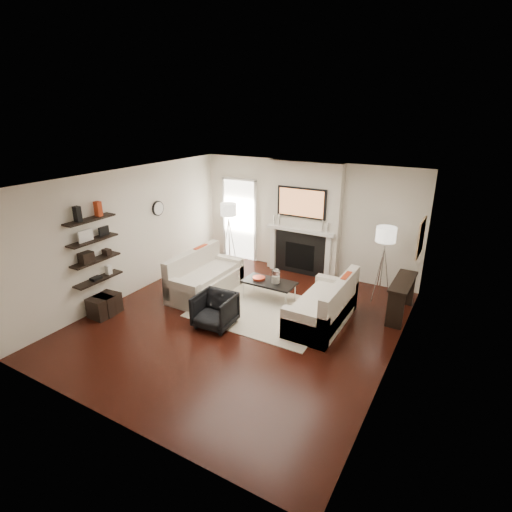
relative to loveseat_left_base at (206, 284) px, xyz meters
The scene contains 71 objects.
room_envelope 1.88m from the loveseat_left_base, 28.12° to the right, with size 6.00×6.00×6.00m.
chimney_breast 2.78m from the loveseat_left_base, 58.68° to the left, with size 1.80×0.25×2.70m, color silver.
fireplace_surround 2.45m from the loveseat_left_base, 57.02° to the left, with size 1.30×0.02×1.04m, color black.
firebox 2.43m from the loveseat_left_base, 56.96° to the left, with size 0.75×0.02×0.65m, color black.
mantel_pilaster_l 2.12m from the loveseat_left_base, 73.33° to the left, with size 0.12×0.08×1.10m, color white.
mantel_pilaster_r 2.88m from the loveseat_left_base, 44.50° to the left, with size 0.12×0.08×1.10m, color white.
mantel_shelf 2.55m from the loveseat_left_base, 56.37° to the left, with size 1.70×0.18×0.07m, color white.
tv_body 2.87m from the loveseat_left_base, 56.70° to the left, with size 1.20×0.06×0.70m, color black.
tv_screen 2.85m from the loveseat_left_base, 56.27° to the left, with size 1.10×0.01×0.62m, color #BF723F.
candlestick_l_tall 2.40m from the loveseat_left_base, 68.89° to the left, with size 0.04×0.04×0.30m, color silver.
candlestick_l_short 2.35m from the loveseat_left_base, 72.21° to the left, with size 0.04×0.04×0.24m, color silver.
candlestick_r_tall 2.95m from the loveseat_left_base, 46.84° to the left, with size 0.04×0.04×0.30m, color silver.
candlestick_r_short 3.02m from the loveseat_left_base, 44.92° to the left, with size 0.04×0.04×0.24m, color silver.
hallway_panel 2.48m from the loveseat_left_base, 103.11° to the left, with size 0.90×0.02×2.10m, color white.
door_trim_l 2.61m from the loveseat_left_base, 114.13° to the left, with size 0.06×0.06×2.16m, color white.
door_trim_r 2.41m from the loveseat_left_base, 91.27° to the left, with size 0.06×0.06×2.16m, color white.
door_trim_top 3.01m from the loveseat_left_base, 103.23° to the left, with size 1.02×0.06×0.06m, color white.
rug 1.49m from the loveseat_left_base, ahead, with size 2.60×2.00×0.01m, color beige.
loveseat_left_base is the anchor object (origin of this frame).
loveseat_left_back 0.46m from the loveseat_left_base, behind, with size 0.18×1.80×0.80m, color beige.
loveseat_left_arm_n 0.81m from the loveseat_left_base, 90.00° to the right, with size 0.85×0.18×0.60m, color beige.
loveseat_left_arm_s 0.81m from the loveseat_left_base, 90.00° to the left, with size 0.85×0.18×0.60m, color beige.
loveseat_left_cushion 0.26m from the loveseat_left_base, ahead, with size 0.63×1.44×0.10m, color beige.
pillow_left_orange 0.69m from the loveseat_left_base, 138.15° to the left, with size 0.10×0.42×0.42m, color #A83214.
pillow_left_charcoal 0.68m from the loveseat_left_base, 138.15° to the right, with size 0.10×0.40×0.40m, color black.
loveseat_right_base 2.66m from the loveseat_left_base, ahead, with size 0.85×1.80×0.42m, color beige.
loveseat_right_back 3.01m from the loveseat_left_base, ahead, with size 0.18×1.80×0.80m, color beige.
loveseat_right_arm_n 2.77m from the loveseat_left_base, 16.17° to the right, with size 0.85×0.18×0.60m, color beige.
loveseat_right_arm_s 2.79m from the loveseat_left_base, 17.75° to the left, with size 0.85×0.18×0.60m, color beige.
loveseat_right_cushion 2.62m from the loveseat_left_base, ahead, with size 0.63×1.44×0.10m, color beige.
pillow_right_orange 3.05m from the loveseat_left_base, ahead, with size 0.10×0.42×0.42m, color #A83214.
pillow_right_charcoal 3.04m from the loveseat_left_base, ahead, with size 0.10×0.40×0.40m, color black.
coffee_table 1.42m from the loveseat_left_base, 16.63° to the left, with size 1.10×0.55×0.04m, color black.
coffee_leg_nw 0.87m from the loveseat_left_base, 12.16° to the left, with size 0.02×0.02×0.38m, color silver.
coffee_leg_ne 1.86m from the loveseat_left_base, ahead, with size 0.02×0.02×0.38m, color silver.
coffee_leg_sw 1.05m from the loveseat_left_base, 36.25° to the left, with size 0.02×0.02×0.38m, color silver.
coffee_leg_se 1.95m from the loveseat_left_base, 18.61° to the left, with size 0.02×0.02×0.38m, color silver.
hurricane_glass 1.59m from the loveseat_left_base, 15.04° to the left, with size 0.18×0.18×0.31m, color white.
hurricane_candle 1.58m from the loveseat_left_base, 15.04° to the left, with size 0.11×0.11×0.17m, color white.
copper_bowl 1.19m from the loveseat_left_base, 20.13° to the left, with size 0.27×0.27×0.05m, color red.
armchair 1.45m from the loveseat_left_base, 46.85° to the right, with size 0.68×0.64×0.70m, color black.
lamp_left_post 1.86m from the loveseat_left_base, 106.91° to the left, with size 0.02×0.02×1.20m, color silver.
lamp_left_shade 2.20m from the loveseat_left_base, 106.91° to the left, with size 0.40×0.40×0.30m, color white.
lamp_left_leg_a 1.83m from the loveseat_left_base, 103.55° to the left, with size 0.02×0.02×1.25m, color silver.
lamp_left_leg_b 1.97m from the loveseat_left_base, 107.65° to the left, with size 0.02×0.02×1.25m, color silver.
lamp_left_leg_c 1.79m from the loveseat_left_base, 109.55° to the left, with size 0.02×0.02×1.25m, color silver.
lamp_right_post 3.74m from the loveseat_left_base, 25.03° to the left, with size 0.02×0.02×1.20m, color silver.
lamp_right_shade 3.92m from the loveseat_left_base, 25.03° to the left, with size 0.40×0.40×0.30m, color white.
lamp_right_leg_a 3.84m from the loveseat_left_base, 24.33° to the left, with size 0.02×0.02×1.25m, color silver.
lamp_right_leg_b 3.73m from the loveseat_left_base, 26.72° to the left, with size 0.02×0.02×1.25m, color silver.
lamp_right_leg_c 3.65m from the loveseat_left_base, 24.03° to the left, with size 0.02×0.02×1.25m, color silver.
console_top 4.07m from the loveseat_left_base, 15.29° to the left, with size 0.35×1.20×0.04m, color black.
console_leg_n 3.93m from the loveseat_left_base, ahead, with size 0.30×0.04×0.71m, color black.
console_leg_s 4.21m from the loveseat_left_base, 22.52° to the left, with size 0.30×0.04×0.71m, color black.
wall_art 4.47m from the loveseat_left_base, 18.36° to the left, with size 0.03×0.70×0.70m, color tan.
shelf_bottom 2.20m from the loveseat_left_base, 127.31° to the right, with size 0.25×1.00×0.04m, color black.
shelf_lower 2.32m from the loveseat_left_base, 127.31° to the right, with size 0.25×1.00×0.04m, color black.
shelf_upper 2.50m from the loveseat_left_base, 127.31° to the right, with size 0.25×1.00×0.04m, color black.
shelf_top 2.73m from the loveseat_left_base, 127.31° to the right, with size 0.25×1.00×0.04m, color black.
decor_magfile_a 2.98m from the loveseat_left_base, 123.82° to the right, with size 0.12×0.10×0.28m, color black.
decor_magfile_b 2.71m from the loveseat_left_base, 131.11° to the right, with size 0.12×0.10×0.28m, color #A83214.
decor_frame_a 2.67m from the loveseat_left_base, 125.14° to the right, with size 0.04×0.30×0.22m, color white.
decor_frame_b 2.38m from the loveseat_left_base, 132.27° to the right, with size 0.04×0.22×0.18m, color black.
decor_wine_rack 2.51m from the loveseat_left_base, 124.34° to the right, with size 0.18×0.25×0.20m, color black.
decor_box_small 2.16m from the loveseat_left_base, 132.26° to the right, with size 0.15×0.12×0.12m, color black.
decor_books 2.25m from the loveseat_left_base, 126.44° to the right, with size 0.14×0.20×0.05m, color black.
decor_box_tall 2.04m from the loveseat_left_base, 131.92° to the right, with size 0.10×0.10×0.18m, color white.
clock_rim 2.06m from the loveseat_left_base, behind, with size 0.34×0.34×0.04m, color black.
clock_face 2.04m from the loveseat_left_base, behind, with size 0.29×0.29×0.01m, color white.
ottoman_near 2.04m from the loveseat_left_base, 124.22° to the right, with size 0.40×0.40×0.40m, color black.
ottoman_far 2.19m from the loveseat_left_base, 121.70° to the right, with size 0.40×0.40×0.40m, color black.
Camera 1 is at (3.58, -5.66, 3.84)m, focal length 28.00 mm.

